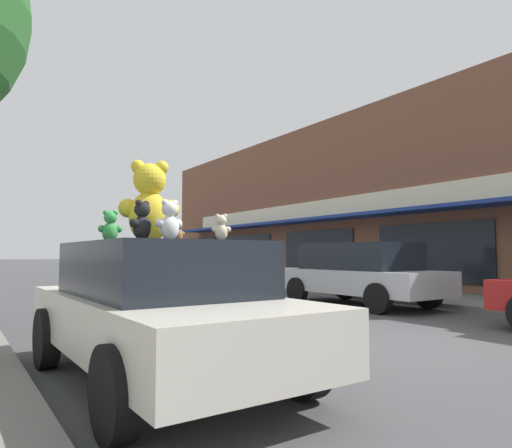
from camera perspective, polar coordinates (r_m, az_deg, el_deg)
The scene contains 10 objects.
ground_plane at distance 7.18m, azimuth 16.31°, elevation -14.34°, with size 260.00×260.00×0.00m, color #424244.
storefront_row at distance 23.04m, azimuth 23.25°, elevation 2.26°, with size 12.64×34.90×7.29m.
plush_art_car at distance 5.00m, azimuth -11.93°, elevation -10.06°, with size 1.99×4.19×1.46m.
teddy_bear_giant at distance 5.38m, azimuth -13.20°, elevation 2.56°, with size 0.72×0.53×0.95m.
teddy_bear_white at distance 4.28m, azimuth -10.75°, elevation 0.41°, with size 0.28×0.18×0.38m.
teddy_bear_brown at distance 4.99m, azimuth -9.73°, elevation -1.01°, with size 0.17×0.11×0.23m.
teddy_bear_green at distance 5.18m, azimuth -17.76°, elevation -0.33°, with size 0.27×0.19×0.35m.
teddy_bear_cream at distance 4.30m, azimuth -4.36°, elevation -0.47°, with size 0.19×0.15×0.25m.
teddy_bear_black at distance 4.34m, azimuth -14.08°, elevation 0.38°, with size 0.27×0.23×0.37m.
parked_car_far_center at distance 12.22m, azimuth 12.72°, elevation -5.87°, with size 2.02×4.61×1.62m.
Camera 1 is at (-5.39, -4.56, 1.33)m, focal length 32.00 mm.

